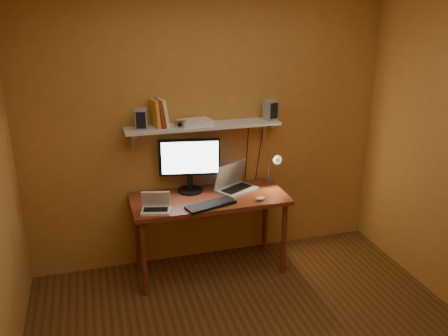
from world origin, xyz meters
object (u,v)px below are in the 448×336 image
object	(u,v)px
monitor	(190,162)
shelf_camera	(180,124)
speaker_left	(141,119)
router	(195,122)
desk	(210,206)
speaker_right	(270,110)
laptop	(234,183)
keyboard	(211,205)
wall_shelf	(203,126)
mouse	(260,198)
desk_lamp	(273,164)
netbook	(156,205)

from	to	relation	value
monitor	shelf_camera	world-z (taller)	shelf_camera
speaker_left	router	xyz separation A→B (m)	(0.47, 0.02, -0.07)
shelf_camera	desk	bearing A→B (deg)	-32.15
speaker_right	shelf_camera	size ratio (longest dim) A/B	1.65
speaker_left	laptop	bearing A→B (deg)	6.98
desk	keyboard	world-z (taller)	keyboard
wall_shelf	router	distance (m)	0.08
desk	monitor	xyz separation A→B (m)	(-0.14, 0.18, 0.37)
mouse	desk_lamp	bearing A→B (deg)	52.26
speaker_right	mouse	bearing A→B (deg)	-137.24
router	laptop	bearing A→B (deg)	-14.28
shelf_camera	netbook	bearing A→B (deg)	-133.89
monitor	netbook	distance (m)	0.55
desk_lamp	keyboard	bearing A→B (deg)	-155.43
keyboard	monitor	bearing A→B (deg)	88.27
laptop	desk_lamp	distance (m)	0.42
wall_shelf	laptop	bearing A→B (deg)	-16.61
laptop	speaker_right	world-z (taller)	speaker_right
netbook	shelf_camera	size ratio (longest dim) A/B	2.42
desk	keyboard	bearing A→B (deg)	-101.05
monitor	desk_lamp	bearing A→B (deg)	5.81
monitor	speaker_right	xyz separation A→B (m)	(0.78, 0.01, 0.44)
monitor	router	size ratio (longest dim) A/B	1.98
desk	mouse	bearing A→B (deg)	-24.95
wall_shelf	laptop	world-z (taller)	wall_shelf
desk_lamp	shelf_camera	bearing A→B (deg)	179.20
keyboard	router	distance (m)	0.75
monitor	desk_lamp	world-z (taller)	monitor
shelf_camera	laptop	bearing A→B (deg)	-2.75
shelf_camera	speaker_left	bearing A→B (deg)	172.78
speaker_left	speaker_right	world-z (taller)	speaker_right
speaker_left	speaker_right	distance (m)	1.19
mouse	desk_lamp	world-z (taller)	desk_lamp
desk_lamp	shelf_camera	distance (m)	0.99
desk	netbook	xyz separation A→B (m)	(-0.50, -0.16, 0.13)
speaker_right	keyboard	bearing A→B (deg)	-167.12
desk	router	xyz separation A→B (m)	(-0.07, 0.20, 0.73)
desk_lamp	netbook	bearing A→B (deg)	-166.33
speaker_right	shelf_camera	bearing A→B (deg)	166.87
keyboard	speaker_right	distance (m)	1.05
netbook	shelf_camera	xyz separation A→B (m)	(0.28, 0.30, 0.61)
mouse	speaker_left	distance (m)	1.24
wall_shelf	laptop	distance (m)	0.61
netbook	monitor	bearing A→B (deg)	56.66
wall_shelf	mouse	xyz separation A→B (m)	(0.41, -0.39, -0.59)
mouse	speaker_left	world-z (taller)	speaker_left
laptop	netbook	distance (m)	0.82
speaker_left	speaker_right	xyz separation A→B (m)	(1.19, 0.02, 0.00)
desk	monitor	size ratio (longest dim) A/B	2.53
wall_shelf	speaker_left	bearing A→B (deg)	-178.50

